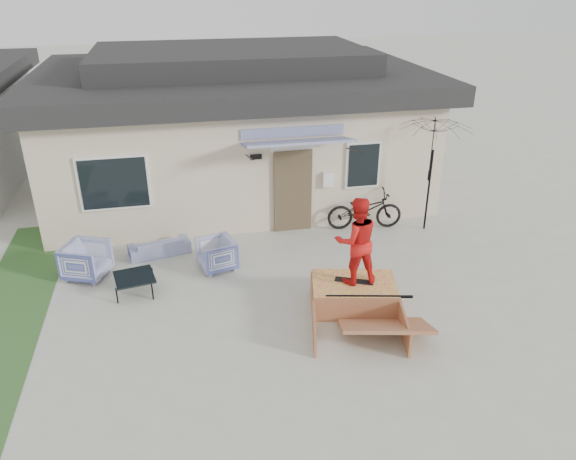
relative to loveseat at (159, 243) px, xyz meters
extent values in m
plane|color=#AFB0A1|center=(2.33, -3.83, -0.27)|extent=(90.00, 90.00, 0.00)
cube|color=#2C5626|center=(-2.87, -1.83, -0.27)|extent=(1.40, 8.00, 0.01)
cube|color=beige|center=(2.33, 4.17, 1.23)|extent=(10.00, 7.00, 3.00)
cube|color=black|center=(2.33, 4.17, 2.98)|extent=(10.80, 7.80, 0.50)
cube|color=black|center=(2.33, 4.17, 3.53)|extent=(7.50, 4.50, 0.60)
cube|color=brown|center=(3.33, 0.63, 0.78)|extent=(0.95, 0.08, 2.10)
cube|color=white|center=(-0.87, 0.64, 1.33)|extent=(1.60, 0.06, 1.30)
cube|color=white|center=(5.13, 0.64, 1.33)|extent=(0.90, 0.06, 1.20)
cube|color=#3A459A|center=(3.33, 0.12, 2.18)|extent=(2.50, 1.09, 0.29)
imported|color=#3A459A|center=(0.00, 0.00, 0.00)|extent=(1.44, 0.68, 0.54)
imported|color=#3A459A|center=(-1.52, -0.74, 0.16)|extent=(1.05, 1.08, 0.87)
imported|color=#3A459A|center=(1.25, -0.97, 0.11)|extent=(0.86, 0.90, 0.77)
cube|color=black|center=(-0.49, -1.62, -0.08)|extent=(0.90, 0.90, 0.38)
imported|color=black|center=(5.14, 0.34, 0.34)|extent=(1.97, 0.88, 1.22)
cylinder|color=black|center=(6.64, -0.03, 0.78)|extent=(0.05, 0.05, 2.10)
imported|color=black|center=(6.64, -0.03, 1.48)|extent=(2.13, 2.03, 0.90)
cube|color=black|center=(3.73, -3.02, 0.29)|extent=(0.76, 0.49, 0.05)
imported|color=red|center=(3.73, -3.02, 1.18)|extent=(0.86, 0.67, 1.74)
camera|label=1|loc=(0.53, -11.70, 5.77)|focal=34.15mm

